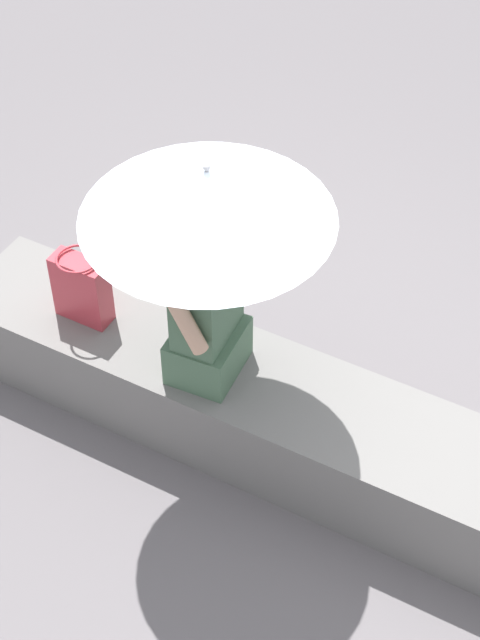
% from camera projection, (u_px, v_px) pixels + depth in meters
% --- Properties ---
extents(ground_plane, '(14.00, 14.00, 0.00)m').
position_uv_depth(ground_plane, '(270.00, 446.00, 4.70)').
color(ground_plane, '#605B5E').
extents(stone_bench, '(3.16, 0.56, 0.43)m').
position_uv_depth(stone_bench, '(271.00, 417.00, 4.55)').
color(stone_bench, slate).
rests_on(stone_bench, ground).
extents(person_seated, '(0.31, 0.48, 0.90)m').
position_uv_depth(person_seated, '(206.00, 305.00, 4.19)').
color(person_seated, '#47664C').
rests_on(person_seated, stone_bench).
extents(parasol, '(0.98, 0.98, 1.16)m').
position_uv_depth(parasol, '(207.00, 195.00, 3.70)').
color(parasol, '#B7B7BC').
rests_on(parasol, stone_bench).
extents(handbag_black, '(0.26, 0.19, 0.36)m').
position_uv_depth(handbag_black, '(82.00, 288.00, 4.57)').
color(handbag_black, '#B2333D').
rests_on(handbag_black, stone_bench).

